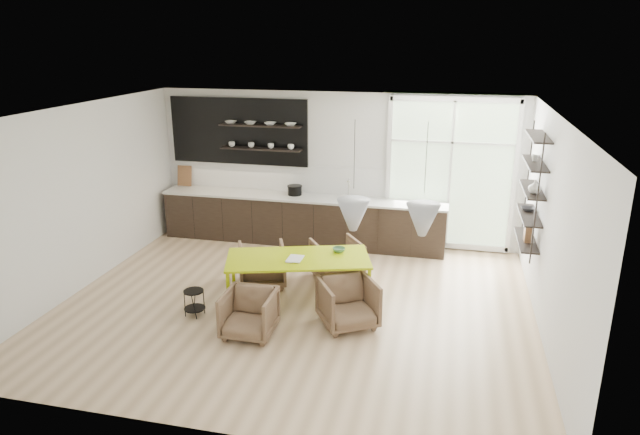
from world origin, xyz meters
The scene contains 11 objects.
room centered at (0.58, 1.10, 1.46)m, with size 7.02×6.01×2.91m.
kitchen_run centered at (-0.69, 2.69, 0.60)m, with size 5.54×0.69×2.75m.
right_shelving centered at (3.36, 1.17, 1.65)m, with size 0.26×1.22×1.90m.
dining_table centered at (0.05, 0.02, 0.71)m, with size 2.28×1.51×0.77m.
armchair_back_left centered at (-0.72, 0.59, 0.34)m, with size 0.73×0.75×0.68m, color brown.
armchair_back_right centered at (0.42, 1.07, 0.34)m, with size 0.73×0.75×0.69m, color brown.
armchair_front_left centered at (-0.36, -1.01, 0.32)m, with size 0.68×0.70×0.63m, color brown.
armchair_front_right centered at (0.89, -0.44, 0.34)m, with size 0.73×0.75×0.68m, color brown.
wire_stool centered at (-1.34, -0.66, 0.25)m, with size 0.31×0.31×0.39m.
table_book centered at (-0.08, -0.08, 0.78)m, with size 0.22×0.30×0.03m, color white.
table_bowl centered at (0.59, 0.39, 0.80)m, with size 0.19×0.19×0.06m, color #497B53.
Camera 1 is at (2.15, -7.54, 3.91)m, focal length 32.00 mm.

